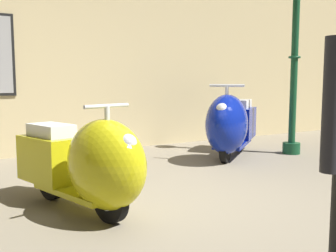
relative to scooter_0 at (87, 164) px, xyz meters
name	(u,v)px	position (x,y,z in m)	size (l,w,h in m)	color
ground_plane	(211,207)	(1.04, -0.40, -0.45)	(60.00, 60.00, 0.00)	gray
showroom_back_wall	(86,54)	(1.04, 3.16, 1.18)	(18.00, 0.24, 3.25)	#CCB784
scooter_0	(87,164)	(0.00, 0.00, 0.00)	(0.90, 1.68, 0.99)	black
scooter_1	(231,125)	(2.71, 1.37, 0.07)	(1.77, 1.58, 1.13)	black
lamppost	(295,44)	(3.82, 1.19, 1.31)	(0.32, 0.32, 2.98)	#144728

